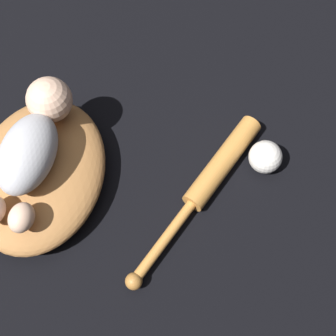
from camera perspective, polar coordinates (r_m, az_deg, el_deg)
ground_plane at (r=1.08m, az=-15.84°, el=-1.87°), size 6.00×6.00×0.00m
baseball_glove at (r=1.04m, az=-16.60°, el=-0.32°), size 0.45×0.42×0.09m
baby_figure at (r=0.97m, az=-16.22°, el=3.09°), size 0.32×0.24×0.10m
baseball_bat at (r=1.02m, az=5.21°, el=-1.29°), size 0.31×0.39×0.05m
baseball at (r=1.05m, az=11.78°, el=1.33°), size 0.07×0.07×0.07m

